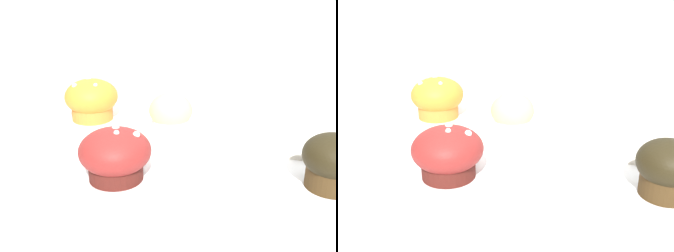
# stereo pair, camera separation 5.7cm
# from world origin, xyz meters

# --- Properties ---
(wall_back) EXTENTS (3.20, 0.10, 1.80)m
(wall_back) POSITION_xyz_m (0.00, 0.60, 0.90)
(wall_back) COLOR #A8B2B7
(wall_back) RESTS_ON ground
(muffin_front_center) EXTENTS (0.09, 0.09, 0.08)m
(muffin_front_center) POSITION_xyz_m (-0.00, 0.10, 1.00)
(muffin_front_center) COLOR silver
(muffin_front_center) RESTS_ON display_counter
(muffin_back_left) EXTENTS (0.09, 0.09, 0.08)m
(muffin_back_left) POSITION_xyz_m (0.29, -0.03, 1.00)
(muffin_back_left) COLOR #3F2C15
(muffin_back_left) RESTS_ON display_counter
(muffin_back_right) EXTENTS (0.11, 0.11, 0.09)m
(muffin_back_right) POSITION_xyz_m (-0.19, 0.13, 1.00)
(muffin_back_right) COLOR #CA7D31
(muffin_back_right) RESTS_ON display_counter
(muffin_front_left) EXTENTS (0.11, 0.11, 0.09)m
(muffin_front_left) POSITION_xyz_m (-0.02, -0.10, 1.00)
(muffin_front_left) COLOR #4C1A15
(muffin_front_left) RESTS_ON display_counter
(serving_plate) EXTENTS (0.17, 0.17, 0.01)m
(serving_plate) POSITION_xyz_m (0.25, 0.13, 0.96)
(serving_plate) COLOR beige
(serving_plate) RESTS_ON display_counter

